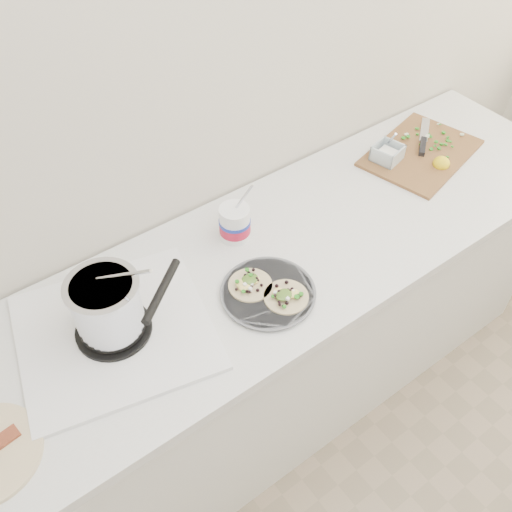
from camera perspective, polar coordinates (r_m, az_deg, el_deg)
counter at (r=2.12m, az=1.16°, el=-8.08°), size 2.44×0.66×0.90m
stove at (r=1.56m, az=-14.41°, el=-5.79°), size 0.60×0.57×0.25m
taco_plate at (r=1.65m, az=1.21°, el=-3.50°), size 0.28×0.28×0.04m
tub at (r=1.78m, az=-2.06°, el=3.53°), size 0.10×0.10×0.22m
cutboard at (r=2.24m, az=15.91°, el=10.14°), size 0.50×0.40×0.07m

